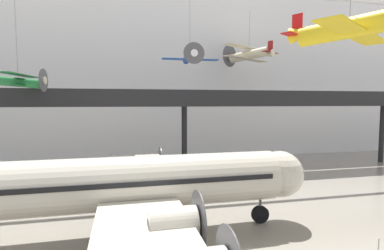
{
  "coord_description": "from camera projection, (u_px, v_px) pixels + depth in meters",
  "views": [
    {
      "loc": [
        -7.45,
        -11.15,
        9.03
      ],
      "look_at": [
        -2.52,
        10.56,
        7.32
      ],
      "focal_mm": 28.0,
      "sensor_mm": 36.0,
      "label": 1
    }
  ],
  "objects": [
    {
      "name": "hangar_back_wall",
      "position": [
        171.0,
        75.0,
        47.72
      ],
      "size": [
        140.0,
        3.0,
        26.69
      ],
      "color": "white",
      "rests_on": "ground"
    },
    {
      "name": "mezzanine_walkway",
      "position": [
        186.0,
        104.0,
        36.89
      ],
      "size": [
        110.0,
        3.2,
        10.49
      ],
      "color": "black",
      "rests_on": "ground"
    },
    {
      "name": "airliner_silver_main",
      "position": [
        124.0,
        184.0,
        19.88
      ],
      "size": [
        26.77,
        30.33,
        10.38
      ],
      "rotation": [
        0.0,
        0.0,
        0.01
      ],
      "color": "beige",
      "rests_on": "ground"
    },
    {
      "name": "suspended_plane_green_biplane",
      "position": [
        19.0,
        82.0,
        28.71
      ],
      "size": [
        5.23,
        6.39,
        11.48
      ],
      "rotation": [
        0.0,
        0.0,
        6.15
      ],
      "color": "#1E6B33"
    },
    {
      "name": "suspended_plane_yellow_lowwing",
      "position": [
        349.0,
        28.0,
        19.17
      ],
      "size": [
        9.05,
        8.23,
        9.75
      ],
      "rotation": [
        0.0,
        0.0,
        5.28
      ],
      "color": "yellow"
    },
    {
      "name": "suspended_plane_blue_trainer",
      "position": [
        190.0,
        58.0,
        36.91
      ],
      "size": [
        6.98,
        5.69,
        8.26
      ],
      "rotation": [
        0.0,
        0.0,
        4.68
      ],
      "color": "#1E4CAD"
    },
    {
      "name": "suspended_plane_cream_biplane",
      "position": [
        249.0,
        55.0,
        42.22
      ],
      "size": [
        8.52,
        7.77,
        7.46
      ],
      "rotation": [
        0.0,
        0.0,
        2.15
      ],
      "color": "beige"
    },
    {
      "name": "stanchion_barrier",
      "position": [
        378.0,
        250.0,
        17.57
      ],
      "size": [
        0.36,
        0.36,
        1.08
      ],
      "color": "#B2B5BA",
      "rests_on": "ground"
    }
  ]
}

